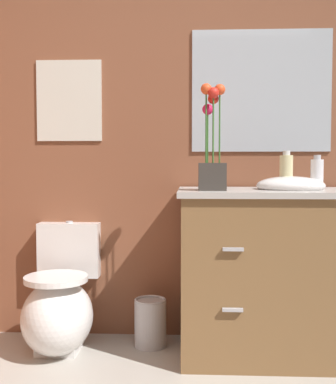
{
  "coord_description": "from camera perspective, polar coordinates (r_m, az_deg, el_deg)",
  "views": [
    {
      "loc": [
        -0.06,
        -1.18,
        1.04
      ],
      "look_at": [
        -0.2,
        1.44,
        0.88
      ],
      "focal_mm": 47.23,
      "sensor_mm": 36.0,
      "label": 1
    }
  ],
  "objects": [
    {
      "name": "trash_bin",
      "position": [
        2.94,
        -2.01,
        -14.49
      ],
      "size": [
        0.18,
        0.18,
        0.27
      ],
      "color": "#B7B7BC",
      "rests_on": "ground_plane"
    },
    {
      "name": "toilet",
      "position": [
        2.91,
        -12.13,
        -12.55
      ],
      "size": [
        0.38,
        0.59,
        0.69
      ],
      "color": "white",
      "rests_on": "ground_plane"
    },
    {
      "name": "flower_vase",
      "position": [
        2.58,
        5.01,
        4.03
      ],
      "size": [
        0.14,
        0.14,
        0.54
      ],
      "color": "#38332D",
      "rests_on": "vanity_cabinet"
    },
    {
      "name": "wall_poster",
      "position": [
        3.08,
        -11.11,
        10.08
      ],
      "size": [
        0.39,
        0.01,
        0.47
      ],
      "primitive_type": "cube",
      "color": "silver"
    },
    {
      "name": "wall_mirror",
      "position": [
        3.02,
        10.49,
        11.16
      ],
      "size": [
        0.8,
        0.01,
        0.7
      ],
      "primitive_type": "cube",
      "color": "#B2BCC6"
    },
    {
      "name": "vanity_cabinet",
      "position": [
        2.76,
        11.13,
        -8.77
      ],
      "size": [
        0.94,
        0.56,
        1.08
      ],
      "color": "brown",
      "rests_on": "ground_plane"
    },
    {
      "name": "lotion_bottle",
      "position": [
        2.73,
        13.2,
        2.26
      ],
      "size": [
        0.07,
        0.07,
        0.2
      ],
      "color": "beige",
      "rests_on": "vanity_cabinet"
    },
    {
      "name": "wall_back",
      "position": [
        3.02,
        7.94,
        7.38
      ],
      "size": [
        4.53,
        0.05,
        2.5
      ],
      "primitive_type": "cube",
      "color": "brown",
      "rests_on": "ground_plane"
    },
    {
      "name": "soap_bottle",
      "position": [
        2.8,
        16.47,
        2.01
      ],
      "size": [
        0.07,
        0.07,
        0.18
      ],
      "color": "white",
      "rests_on": "vanity_cabinet"
    }
  ]
}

